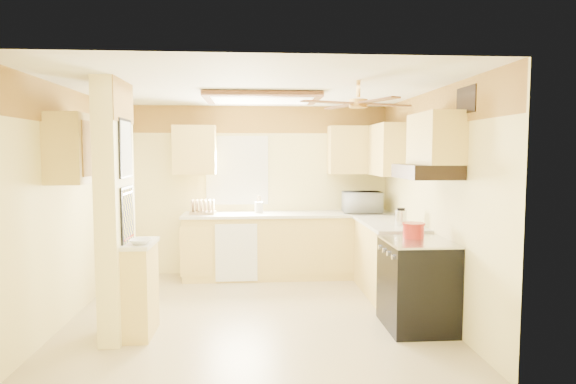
{
  "coord_description": "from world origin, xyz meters",
  "views": [
    {
      "loc": [
        -0.01,
        -5.3,
        1.81
      ],
      "look_at": [
        0.4,
        0.35,
        1.35
      ],
      "focal_mm": 30.0,
      "sensor_mm": 36.0,
      "label": 1
    }
  ],
  "objects": [
    {
      "name": "partition_column",
      "position": [
        -1.35,
        -0.55,
        1.25
      ],
      "size": [
        0.2,
        0.7,
        2.5
      ],
      "primitive_type": "cube",
      "color": "#FFED9B",
      "rests_on": "floor"
    },
    {
      "name": "partition_ledge",
      "position": [
        -1.13,
        -0.55,
        0.45
      ],
      "size": [
        0.25,
        0.55,
        0.9
      ],
      "primitive_type": "cube",
      "color": "#E9C96C",
      "rests_on": "floor"
    },
    {
      "name": "microwave",
      "position": [
        1.57,
        1.57,
        1.09
      ],
      "size": [
        0.57,
        0.4,
        0.3
      ],
      "primitive_type": "imported",
      "rotation": [
        0.0,
        0.0,
        3.1
      ],
      "color": "white",
      "rests_on": "countertop_back"
    },
    {
      "name": "utensil_crock",
      "position": [
        0.07,
        1.66,
        1.02
      ],
      "size": [
        0.12,
        0.12,
        0.24
      ],
      "color": "white",
      "rests_on": "countertop_back"
    },
    {
      "name": "wall_left",
      "position": [
        -2.0,
        0.0,
        1.25
      ],
      "size": [
        0.0,
        3.8,
        3.8
      ],
      "primitive_type": "plane",
      "rotation": [
        1.57,
        0.0,
        1.57
      ],
      "color": "#FFED9B",
      "rests_on": "floor"
    },
    {
      "name": "upper_cab_right",
      "position": [
        1.82,
        1.25,
        1.85
      ],
      "size": [
        0.35,
        1.0,
        0.7
      ],
      "primitive_type": "cube",
      "color": "#E9C96C",
      "rests_on": "wall_right"
    },
    {
      "name": "lower_cabinets_right",
      "position": [
        1.7,
        0.6,
        0.45
      ],
      "size": [
        0.6,
        1.4,
        0.9
      ],
      "primitive_type": "cube",
      "color": "#E9C96C",
      "rests_on": "floor"
    },
    {
      "name": "stove",
      "position": [
        1.67,
        -0.55,
        0.46
      ],
      "size": [
        0.68,
        0.77,
        0.92
      ],
      "color": "black",
      "rests_on": "floor"
    },
    {
      "name": "range_hood",
      "position": [
        1.74,
        -0.55,
        1.62
      ],
      "size": [
        0.5,
        0.76,
        0.14
      ],
      "primitive_type": "cube",
      "color": "black",
      "rests_on": "upper_cab_over_stove"
    },
    {
      "name": "wall_right",
      "position": [
        2.0,
        0.0,
        1.25
      ],
      "size": [
        0.0,
        3.8,
        3.8
      ],
      "primitive_type": "plane",
      "rotation": [
        1.57,
        0.0,
        -1.57
      ],
      "color": "#FFED9B",
      "rests_on": "floor"
    },
    {
      "name": "floor",
      "position": [
        0.0,
        0.0,
        0.0
      ],
      "size": [
        4.0,
        4.0,
        0.0
      ],
      "primitive_type": "plane",
      "color": "tan",
      "rests_on": "ground"
    },
    {
      "name": "upper_cab_over_stove",
      "position": [
        1.82,
        -0.55,
        1.95
      ],
      "size": [
        0.35,
        0.76,
        0.52
      ],
      "primitive_type": "cube",
      "color": "#E9C96C",
      "rests_on": "wall_right"
    },
    {
      "name": "dutch_oven",
      "position": [
        1.67,
        -0.4,
        1.0
      ],
      "size": [
        0.24,
        0.24,
        0.16
      ],
      "color": "#A6221A",
      "rests_on": "stove"
    },
    {
      "name": "wallpaper_border",
      "position": [
        0.0,
        1.88,
        2.3
      ],
      "size": [
        4.0,
        0.02,
        0.4
      ],
      "primitive_type": "cube",
      "color": "gold",
      "rests_on": "wall_back"
    },
    {
      "name": "wall_back",
      "position": [
        0.0,
        1.9,
        1.25
      ],
      "size": [
        4.0,
        0.0,
        4.0
      ],
      "primitive_type": "plane",
      "rotation": [
        1.57,
        0.0,
        0.0
      ],
      "color": "#FFED9B",
      "rests_on": "floor"
    },
    {
      "name": "dish_rack",
      "position": [
        -0.73,
        1.58,
        1.01
      ],
      "size": [
        0.36,
        0.28,
        0.2
      ],
      "color": "tan",
      "rests_on": "countertop_back"
    },
    {
      "name": "vent_grate",
      "position": [
        1.98,
        -0.9,
        2.3
      ],
      "size": [
        0.02,
        0.4,
        0.25
      ],
      "primitive_type": "cube",
      "color": "black",
      "rests_on": "wall_right"
    },
    {
      "name": "ceiling_fan",
      "position": [
        1.0,
        -0.7,
        2.29
      ],
      "size": [
        1.15,
        1.15,
        0.26
      ],
      "color": "gold",
      "rests_on": "ceiling"
    },
    {
      "name": "ceiling_light_panel",
      "position": [
        0.1,
        0.5,
        2.46
      ],
      "size": [
        1.35,
        0.95,
        0.06
      ],
      "color": "brown",
      "rests_on": "ceiling"
    },
    {
      "name": "bowl",
      "position": [
        -1.09,
        -0.69,
        0.96
      ],
      "size": [
        0.22,
        0.22,
        0.05
      ],
      "primitive_type": "imported",
      "rotation": [
        0.0,
        0.0,
        -0.08
      ],
      "color": "white",
      "rests_on": "ledge_top"
    },
    {
      "name": "upper_cab_back_right",
      "position": [
        1.55,
        1.72,
        1.85
      ],
      "size": [
        0.9,
        0.35,
        0.7
      ],
      "primitive_type": "cube",
      "color": "#E9C96C",
      "rests_on": "wall_back"
    },
    {
      "name": "kettle",
      "position": [
        1.75,
        0.29,
        1.04
      ],
      "size": [
        0.14,
        0.14,
        0.21
      ],
      "color": "silver",
      "rests_on": "countertop_right"
    },
    {
      "name": "ledge_top",
      "position": [
        -1.13,
        -0.55,
        0.92
      ],
      "size": [
        0.28,
        0.58,
        0.04
      ],
      "primitive_type": "cube",
      "color": "white",
      "rests_on": "partition_ledge"
    },
    {
      "name": "upper_cab_left_wall",
      "position": [
        -1.82,
        -0.25,
        1.85
      ],
      "size": [
        0.35,
        0.75,
        0.7
      ],
      "primitive_type": "cube",
      "color": "#E9C96C",
      "rests_on": "wall_left"
    },
    {
      "name": "lower_cabinets_back",
      "position": [
        0.5,
        1.6,
        0.45
      ],
      "size": [
        3.0,
        0.6,
        0.9
      ],
      "primitive_type": "cube",
      "color": "#E9C96C",
      "rests_on": "floor"
    },
    {
      "name": "dishwasher_panel",
      "position": [
        -0.25,
        1.29,
        0.43
      ],
      "size": [
        0.58,
        0.02,
        0.8
      ],
      "primitive_type": "cube",
      "color": "white",
      "rests_on": "lower_cabinets_back"
    },
    {
      "name": "window",
      "position": [
        -0.25,
        1.89,
        1.55
      ],
      "size": [
        0.92,
        0.02,
        1.02
      ],
      "color": "white",
      "rests_on": "wall_back"
    },
    {
      "name": "upper_cab_back_left",
      "position": [
        -0.85,
        1.72,
        1.85
      ],
      "size": [
        0.6,
        0.35,
        0.7
      ],
      "primitive_type": "cube",
      "color": "#E9C96C",
      "rests_on": "wall_back"
    },
    {
      "name": "ceiling",
      "position": [
        0.0,
        0.0,
        2.5
      ],
      "size": [
        4.0,
        4.0,
        0.0
      ],
      "primitive_type": "plane",
      "rotation": [
        3.14,
        0.0,
        0.0
      ],
      "color": "white",
      "rests_on": "wall_back"
    },
    {
      "name": "countertop_back",
      "position": [
        0.5,
        1.59,
        0.92
      ],
      "size": [
        3.04,
        0.64,
        0.04
      ],
      "primitive_type": "cube",
      "color": "white",
      "rests_on": "lower_cabinets_back"
    },
    {
      "name": "poster_menu",
      "position": [
        -1.24,
        -0.55,
        1.85
      ],
      "size": [
        0.02,
        0.42,
        0.57
      ],
      "color": "black",
      "rests_on": "partition_column"
    },
    {
      "name": "poster_nashville",
      "position": [
        -1.24,
        -0.55,
        1.2
      ],
      "size": [
        0.02,
        0.42,
        0.57
      ],
      "color": "black",
      "rests_on": "partition_column"
    },
    {
      "name": "countertop_right",
      "position": [
        1.69,
        0.6,
        0.92
      ],
      "size": [
        0.64,
        1.44,
        0.04
      ],
      "primitive_type": "cube",
      "color": "white",
      "rests_on": "lower_cabinets_right"
    },
    {
      "name": "wall_front",
      "position": [
        0.0,
        -1.9,
        1.25
      ],
      "size": [
        4.0,
        0.0,
        4.0
      ],
      "primitive_type": "plane",
      "rotation": [
        -1.57,
        0.0,
        0.0
      ],
      "color": "#FFED9B",
      "rests_on": "floor"
    }
  ]
}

